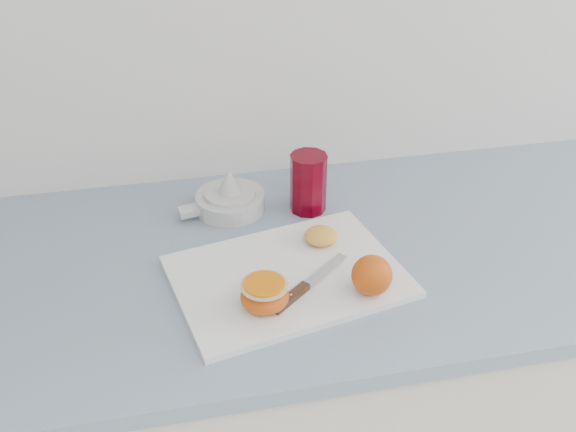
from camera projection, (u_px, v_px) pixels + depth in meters
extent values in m
cube|color=silver|center=(280.00, 421.00, 1.41)|extent=(2.52, 0.60, 0.86)
cube|color=#8193AD|center=(278.00, 258.00, 1.16)|extent=(2.58, 0.64, 0.03)
cube|color=white|center=(288.00, 276.00, 1.09)|extent=(0.42, 0.34, 0.01)
sphere|color=#D35B11|center=(372.00, 275.00, 1.03)|extent=(0.07, 0.07, 0.07)
ellipsoid|color=#D35B11|center=(265.00, 296.00, 1.00)|extent=(0.08, 0.08, 0.04)
cylinder|color=#D7B482|center=(264.00, 285.00, 0.99)|extent=(0.07, 0.07, 0.00)
cylinder|color=orange|center=(264.00, 284.00, 0.99)|extent=(0.06, 0.06, 0.00)
ellipsoid|color=gold|center=(321.00, 236.00, 1.15)|extent=(0.06, 0.06, 0.03)
cylinder|color=#F1AC48|center=(321.00, 232.00, 1.15)|extent=(0.04, 0.04, 0.00)
cube|color=#462417|center=(291.00, 298.00, 1.02)|extent=(0.07, 0.06, 0.01)
cube|color=#B7B7BC|center=(325.00, 269.00, 1.08)|extent=(0.09, 0.08, 0.00)
cylinder|color=#B7B7BC|center=(291.00, 298.00, 1.02)|extent=(0.00, 0.00, 0.01)
cylinder|color=silver|center=(230.00, 202.00, 1.26)|extent=(0.14, 0.14, 0.03)
cylinder|color=silver|center=(230.00, 193.00, 1.25)|extent=(0.10, 0.10, 0.01)
cone|color=silver|center=(229.00, 181.00, 1.24)|extent=(0.05, 0.05, 0.05)
cube|color=silver|center=(190.00, 211.00, 1.24)|extent=(0.05, 0.04, 0.01)
ellipsoid|color=orange|center=(237.00, 191.00, 1.25)|extent=(0.01, 0.01, 0.00)
ellipsoid|color=orange|center=(222.00, 189.00, 1.26)|extent=(0.01, 0.01, 0.00)
ellipsoid|color=orange|center=(231.00, 194.00, 1.24)|extent=(0.01, 0.01, 0.00)
ellipsoid|color=orange|center=(237.00, 187.00, 1.26)|extent=(0.01, 0.01, 0.00)
cylinder|color=#610010|center=(308.00, 184.00, 1.24)|extent=(0.07, 0.07, 0.12)
cylinder|color=#F04200|center=(308.00, 203.00, 1.27)|extent=(0.06, 0.06, 0.02)
cylinder|color=#610010|center=(309.00, 156.00, 1.21)|extent=(0.07, 0.07, 0.00)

